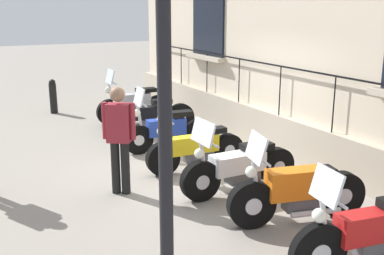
{
  "coord_description": "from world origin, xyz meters",
  "views": [
    {
      "loc": [
        3.76,
        7.11,
        2.92
      ],
      "look_at": [
        0.04,
        0.0,
        0.8
      ],
      "focal_mm": 43.33,
      "sensor_mm": 36.0,
      "label": 1
    }
  ],
  "objects": [
    {
      "name": "motorcycle_orange",
      "position": [
        -0.25,
        2.55,
        0.44
      ],
      "size": [
        2.01,
        0.77,
        1.31
      ],
      "color": "black",
      "rests_on": "ground_plane"
    },
    {
      "name": "ground_plane",
      "position": [
        0.0,
        0.0,
        0.0
      ],
      "size": [
        60.0,
        60.0,
        0.0
      ],
      "primitive_type": "plane",
      "color": "gray"
    },
    {
      "name": "motorcycle_silver",
      "position": [
        -0.28,
        -3.81,
        0.45
      ],
      "size": [
        1.96,
        0.64,
        1.41
      ],
      "color": "black",
      "rests_on": "ground_plane"
    },
    {
      "name": "motorcycle_yellow",
      "position": [
        -0.01,
        0.05,
        0.4
      ],
      "size": [
        1.92,
        0.53,
        1.32
      ],
      "color": "black",
      "rests_on": "ground_plane"
    },
    {
      "name": "motorcycle_black",
      "position": [
        -0.2,
        -2.58,
        0.42
      ],
      "size": [
        2.17,
        0.58,
        1.05
      ],
      "color": "black",
      "rests_on": "ground_plane"
    },
    {
      "name": "pedestrian_walking",
      "position": [
        1.55,
        0.44,
        0.98
      ],
      "size": [
        0.45,
        0.39,
        1.73
      ],
      "color": "black",
      "rests_on": "ground_plane"
    },
    {
      "name": "lamppost",
      "position": [
        2.51,
        4.33,
        2.88
      ],
      "size": [
        0.34,
        0.34,
        4.95
      ],
      "color": "black",
      "rests_on": "ground_plane"
    },
    {
      "name": "motorcycle_white",
      "position": [
        -0.13,
        1.3,
        0.42
      ],
      "size": [
        2.08,
        0.72,
        1.27
      ],
      "color": "black",
      "rests_on": "ground_plane"
    },
    {
      "name": "motorcycle_red",
      "position": [
        -0.22,
        3.89,
        0.45
      ],
      "size": [
        2.14,
        0.64,
        1.29
      ],
      "color": "black",
      "rests_on": "ground_plane"
    },
    {
      "name": "bollard",
      "position": [
        1.32,
        -5.88,
        0.48
      ],
      "size": [
        0.2,
        0.2,
        0.96
      ],
      "color": "black",
      "rests_on": "ground_plane"
    },
    {
      "name": "motorcycle_blue",
      "position": [
        -0.05,
        -1.26,
        0.42
      ],
      "size": [
        1.91,
        0.59,
        1.36
      ],
      "color": "black",
      "rests_on": "ground_plane"
    }
  ]
}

